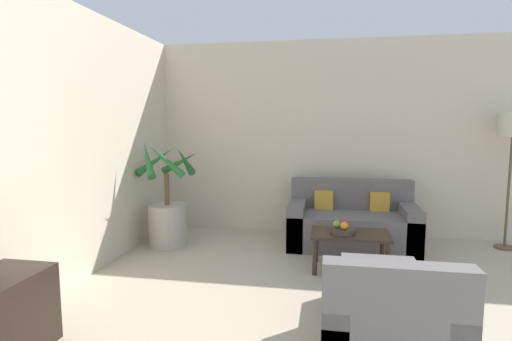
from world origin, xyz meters
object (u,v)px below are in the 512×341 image
potted_palm (168,212)px  orange_fruit (344,226)px  apple_green (337,224)px  sofa_loveseat (351,224)px  coffee_table (350,239)px  ottoman (380,286)px  apple_red (344,224)px  armchair (387,324)px  fruit_bowl (343,231)px

potted_palm → orange_fruit: potted_palm is taller
apple_green → sofa_loveseat: bearing=77.2°
coffee_table → ottoman: size_ratio=1.28×
apple_red → armchair: size_ratio=0.09×
potted_palm → ottoman: (2.45, -1.32, -0.24)m
armchair → apple_green: bearing=100.7°
coffee_table → potted_palm: bearing=168.0°
ottoman → apple_green: bearing=113.4°
ottoman → apple_red: bearing=107.6°
ottoman → sofa_loveseat: bearing=94.7°
sofa_loveseat → apple_green: size_ratio=20.27×
potted_palm → apple_green: (2.10, -0.52, 0.07)m
coffee_table → armchair: size_ratio=0.93×
apple_red → orange_fruit: size_ratio=0.94×
potted_palm → orange_fruit: bearing=-14.8°
coffee_table → apple_red: apple_red is taller
coffee_table → ottoman: bearing=-76.4°
sofa_loveseat → apple_red: bearing=-98.3°
ottoman → orange_fruit: bearing=110.1°
apple_red → ottoman: bearing=-72.4°
fruit_bowl → apple_red: (0.02, 0.04, 0.07)m
apple_green → orange_fruit: bearing=-36.6°
apple_green → ottoman: 0.93m
ottoman → fruit_bowl: bearing=109.8°
coffee_table → apple_green: size_ratio=10.42×
orange_fruit → armchair: (0.22, -1.53, -0.26)m
coffee_table → orange_fruit: size_ratio=9.84×
potted_palm → apple_red: 2.23m
sofa_loveseat → armchair: (0.09, -2.50, -0.04)m
fruit_bowl → apple_red: 0.08m
potted_palm → armchair: size_ratio=1.58×
sofa_loveseat → armchair: size_ratio=1.81×
potted_palm → fruit_bowl: (2.16, -0.53, 0.01)m
fruit_bowl → ottoman: (0.29, -0.80, -0.25)m
potted_palm → coffee_table: (2.24, -0.48, -0.09)m
sofa_loveseat → fruit_bowl: size_ratio=6.13×
apple_red → apple_green: same height
apple_green → apple_red: bearing=25.4°
sofa_loveseat → apple_red: 0.91m
coffee_table → orange_fruit: 0.20m
apple_green → potted_palm: bearing=166.1°
coffee_table → fruit_bowl: 0.13m
fruit_bowl → coffee_table: bearing=31.4°
orange_fruit → apple_red: bearing=86.7°
sofa_loveseat → orange_fruit: sofa_loveseat is taller
potted_palm → apple_green: size_ratio=17.79×
sofa_loveseat → armchair: 2.50m
sofa_loveseat → orange_fruit: size_ratio=19.13×
apple_red → potted_palm: bearing=167.5°
potted_palm → fruit_bowl: bearing=-13.7°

